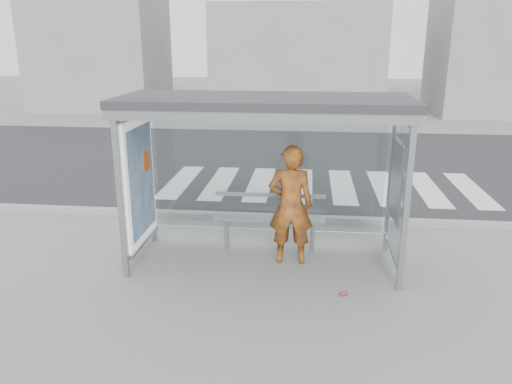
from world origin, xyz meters
TOP-DOWN VIEW (x-y plane):
  - ground at (0.00, 0.00)m, footprint 80.00×80.00m
  - road at (0.00, 7.00)m, footprint 30.00×10.00m
  - curb at (0.00, 1.95)m, footprint 30.00×0.18m
  - crosswalk at (1.00, 4.50)m, footprint 7.55×3.00m
  - bus_shelter at (-0.37, 0.06)m, footprint 4.25×1.65m
  - building_left at (-10.00, 18.00)m, footprint 6.00×5.00m
  - building_center at (0.00, 18.00)m, footprint 8.00×5.00m
  - building_right at (9.00, 18.00)m, footprint 5.00×5.00m
  - person at (0.41, 0.08)m, footprint 0.72×0.49m
  - bench at (0.05, 0.50)m, footprint 1.85×0.32m
  - soda_can at (1.21, -0.95)m, footprint 0.13×0.12m

SIDE VIEW (x-z plane):
  - ground at x=0.00m, z-range 0.00..0.00m
  - crosswalk at x=1.00m, z-range 0.00..0.00m
  - road at x=0.00m, z-range 0.00..0.01m
  - soda_can at x=1.21m, z-range 0.00..0.06m
  - curb at x=0.00m, z-range 0.00..0.12m
  - bench at x=0.05m, z-range 0.09..1.04m
  - person at x=0.41m, z-range 0.00..1.91m
  - bus_shelter at x=-0.37m, z-range 0.67..3.29m
  - building_center at x=0.00m, z-range 0.00..5.00m
  - building_left at x=-10.00m, z-range 0.00..6.00m
  - building_right at x=9.00m, z-range 0.00..7.00m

